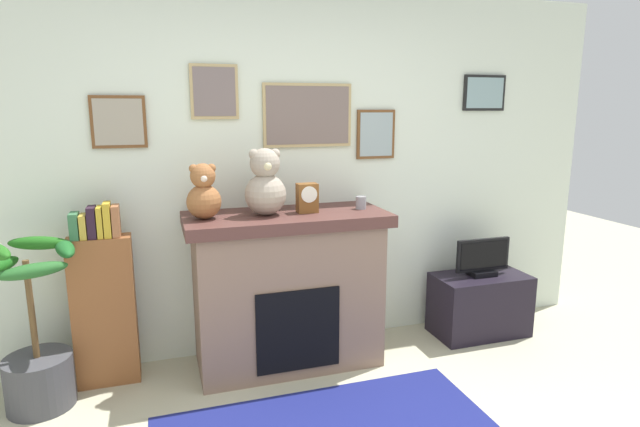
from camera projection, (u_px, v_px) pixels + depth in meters
back_wall at (277, 173)px, 3.73m from camera, size 5.20×0.15×2.60m
fireplace at (287, 288)px, 3.56m from camera, size 1.36×0.63×1.08m
bookshelf at (104, 303)px, 3.29m from camera, size 0.38×0.16×1.20m
potted_plant at (37, 353)px, 3.05m from camera, size 0.57×0.53×1.04m
tv_stand at (479, 304)px, 4.07m from camera, size 0.73×0.40×0.48m
television at (483, 259)px, 4.00m from camera, size 0.45×0.14×0.29m
candle_jar at (361, 203)px, 3.59m from camera, size 0.07×0.07×0.09m
mantel_clock at (307, 198)px, 3.46m from camera, size 0.14×0.10×0.20m
teddy_bear_tan at (204, 194)px, 3.24m from camera, size 0.22×0.22×0.35m
teddy_bear_grey at (265, 185)px, 3.35m from camera, size 0.27×0.27×0.44m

